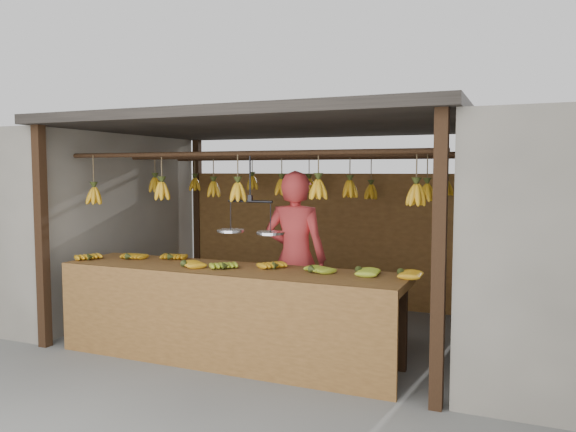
% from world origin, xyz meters
% --- Properties ---
extents(ground, '(80.00, 80.00, 0.00)m').
position_xyz_m(ground, '(0.00, 0.00, 0.00)').
color(ground, '#5B5B57').
extents(stall, '(4.30, 3.30, 2.40)m').
position_xyz_m(stall, '(0.00, 0.33, 1.97)').
color(stall, black).
rests_on(stall, ground).
extents(neighbor_left, '(3.00, 3.00, 2.30)m').
position_xyz_m(neighbor_left, '(-3.60, 0.00, 1.15)').
color(neighbor_left, slate).
rests_on(neighbor_left, ground).
extents(counter, '(3.46, 0.78, 0.96)m').
position_xyz_m(counter, '(-0.02, -1.23, 0.71)').
color(counter, brown).
rests_on(counter, ground).
extents(hanging_bananas, '(3.63, 2.24, 0.39)m').
position_xyz_m(hanging_bananas, '(-0.00, 0.01, 1.63)').
color(hanging_bananas, '#C58A15').
rests_on(hanging_bananas, ground).
extents(balance_scale, '(0.71, 0.29, 0.77)m').
position_xyz_m(balance_scale, '(0.16, -1.00, 1.29)').
color(balance_scale, black).
rests_on(balance_scale, ground).
extents(vendor, '(0.69, 0.47, 1.84)m').
position_xyz_m(vendor, '(0.37, -0.39, 0.92)').
color(vendor, '#BF3333').
rests_on(vendor, ground).
extents(bag_bundles, '(0.08, 0.26, 1.15)m').
position_xyz_m(bag_bundles, '(1.94, 1.35, 1.00)').
color(bag_bundles, '#199926').
rests_on(bag_bundles, ground).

